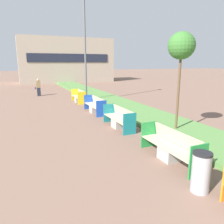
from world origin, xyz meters
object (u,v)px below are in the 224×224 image
street_lamp_post (85,36)px  bench_blue_frame (95,106)px  litter_bin (201,172)px  pedestrian_walking (38,87)px  bench_yellow_frame (79,98)px  sapling_tree_near (181,47)px  bench_green_frame (171,148)px  bench_teal_frame (119,120)px

street_lamp_post → bench_blue_frame: bearing=-98.9°
litter_bin → pedestrian_walking: (-2.08, 17.58, 0.30)m
bench_yellow_frame → pedestrian_walking: size_ratio=1.26×
bench_blue_frame → sapling_tree_near: (2.00, -5.13, 3.27)m
bench_green_frame → pedestrian_walking: pedestrian_walking is taller
bench_teal_frame → bench_blue_frame: same height
bench_teal_frame → street_lamp_post: street_lamp_post is taller
bench_teal_frame → litter_bin: size_ratio=2.32×
bench_yellow_frame → pedestrian_walking: bearing=118.3°
bench_green_frame → street_lamp_post: bearing=86.9°
bench_green_frame → litter_bin: litter_bin is taller
bench_teal_frame → sapling_tree_near: sapling_tree_near is taller
bench_yellow_frame → sapling_tree_near: sapling_tree_near is taller
street_lamp_post → sapling_tree_near: street_lamp_post is taller
bench_green_frame → bench_teal_frame: (-0.00, 3.83, -0.00)m
litter_bin → sapling_tree_near: 5.58m
bench_green_frame → bench_blue_frame: 7.31m
litter_bin → street_lamp_post: street_lamp_post is taller
sapling_tree_near → pedestrian_walking: bearing=108.4°
street_lamp_post → bench_green_frame: bearing=-93.1°
bench_green_frame → litter_bin: size_ratio=2.46×
bench_blue_frame → street_lamp_post: size_ratio=0.27×
bench_blue_frame → sapling_tree_near: bearing=-68.7°
sapling_tree_near → litter_bin: bearing=-122.4°
bench_blue_frame → sapling_tree_near: sapling_tree_near is taller
bench_green_frame → bench_yellow_frame: size_ratio=1.23×
litter_bin → street_lamp_post: 13.69m
bench_teal_frame → street_lamp_post: 8.69m
bench_green_frame → street_lamp_post: 12.10m
bench_green_frame → pedestrian_walking: (-2.54, 15.87, 0.42)m
bench_yellow_frame → litter_bin: 12.87m
bench_blue_frame → bench_teal_frame: bearing=-90.0°
bench_yellow_frame → bench_blue_frame: bearing=-89.9°
bench_teal_frame → bench_blue_frame: size_ratio=0.95×
bench_blue_frame → pedestrian_walking: 8.94m
bench_teal_frame → pedestrian_walking: 12.31m
bench_yellow_frame → street_lamp_post: size_ratio=0.22×
bench_blue_frame → pedestrian_walking: size_ratio=1.53×
litter_bin → sapling_tree_near: (2.47, 3.89, 3.15)m
street_lamp_post → bench_teal_frame: bearing=-94.7°
sapling_tree_near → pedestrian_walking: sapling_tree_near is taller
bench_blue_frame → sapling_tree_near: size_ratio=0.57×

